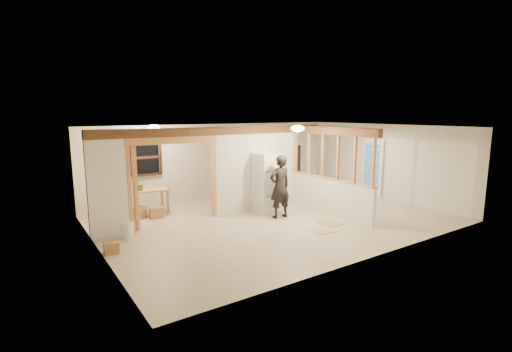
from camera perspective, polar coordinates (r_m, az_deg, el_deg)
floor at (r=10.21m, az=3.03°, el=-6.67°), size 9.00×6.50×0.01m
ceiling at (r=9.80m, az=3.16°, el=7.52°), size 9.00×6.50×0.01m
wall_back at (r=12.65m, az=-5.77°, el=2.30°), size 9.00×0.01×2.50m
wall_front at (r=7.63m, az=17.91°, el=-3.05°), size 9.00×0.01×2.50m
wall_left at (r=8.12m, az=-23.28°, el=-2.63°), size 0.01×6.50×2.50m
wall_right at (r=13.11m, az=19.06°, el=2.07°), size 0.01×6.50×2.50m
partition_left_stub at (r=9.36m, az=-21.95°, el=-0.99°), size 0.90×0.12×2.50m
partition_center at (r=11.01m, az=0.18°, el=1.24°), size 2.80×0.12×2.50m
doorway_frame at (r=9.84m, az=-12.48°, el=-0.90°), size 2.46×0.14×2.20m
header_beam_back at (r=10.28m, az=-5.41°, el=6.93°), size 7.00×0.18×0.22m
header_beam_right at (r=10.56m, az=11.50°, el=6.85°), size 0.18×3.30×0.22m
pony_wall at (r=10.81m, az=11.16°, el=-3.15°), size 0.12×3.20×1.00m
stud_partition at (r=10.61m, az=11.36°, el=2.97°), size 0.14×3.20×1.32m
window_back at (r=11.56m, az=-17.06°, el=2.72°), size 1.12×0.10×1.10m
french_door at (r=13.32m, az=17.43°, el=1.19°), size 0.12×0.86×2.00m
ceiling_dome_main at (r=9.60m, az=6.42°, el=7.31°), size 0.36×0.36×0.16m
ceiling_dome_util at (r=10.69m, az=-15.43°, el=7.26°), size 0.32×0.32×0.14m
hanging_bulb at (r=10.22m, az=-11.43°, el=5.64°), size 0.07×0.07×0.07m
refrigerator at (r=10.79m, az=1.76°, el=-1.02°), size 0.71×0.69×1.72m
woman at (r=10.17m, az=3.70°, el=-1.63°), size 0.65×0.43×1.75m
work_table at (r=11.00m, az=-16.47°, el=-3.86°), size 1.25×0.76×0.74m
potted_plant at (r=10.80m, az=-17.38°, el=-1.26°), size 0.31×0.28×0.33m
shop_vac at (r=10.80m, az=-20.53°, el=-4.47°), size 0.68×0.68×0.68m
bookshelf at (r=14.15m, az=5.21°, el=1.36°), size 0.82×0.27×1.65m
bucket at (r=9.19m, az=-19.26°, el=-7.84°), size 0.39×0.39×0.38m
box_util_a at (r=10.67m, az=-15.07°, el=-5.39°), size 0.41×0.37×0.31m
box_util_b at (r=10.73m, az=-17.66°, el=-5.42°), size 0.43×0.43×0.31m
box_front at (r=8.35m, az=-21.35°, el=-10.24°), size 0.31×0.27×0.24m
floor_panel_near at (r=10.01m, az=11.36°, el=-7.11°), size 0.60×0.60×0.02m
floor_panel_far at (r=9.33m, az=10.33°, el=-8.33°), size 0.56×0.47×0.02m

